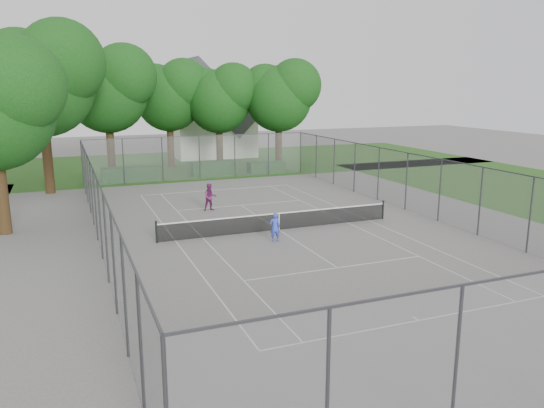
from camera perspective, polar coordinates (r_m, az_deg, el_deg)
name	(u,v)px	position (r m, az deg, el deg)	size (l,w,h in m)	color
ground	(279,230)	(27.92, 0.76, -2.82)	(120.00, 120.00, 0.00)	#63605E
grass_far	(178,164)	(52.45, -10.12, 4.24)	(60.00, 20.00, 0.00)	#204914
court_markings	(279,230)	(27.92, 0.76, -2.81)	(11.03, 23.83, 0.01)	beige
tennis_net	(279,221)	(27.79, 0.76, -1.80)	(12.87, 0.10, 1.10)	black
perimeter_fence	(279,196)	(27.50, 0.77, 0.82)	(18.08, 34.08, 3.52)	#38383D
tree_far_left	(108,86)	(45.98, -17.23, 12.03)	(7.52, 6.87, 10.81)	#322112
tree_far_midleft	(170,93)	(50.28, -10.95, 11.64)	(6.89, 6.29, 9.91)	#322112
tree_far_midright	(220,96)	(49.29, -5.65, 11.47)	(6.61, 6.04, 9.50)	#322112
tree_far_right	(280,93)	(49.12, 0.86, 11.82)	(6.87, 6.27, 9.87)	#322112
tree_side_back	(42,75)	(40.00, -23.55, 12.59)	(8.24, 7.52, 11.84)	#322112
hedge_left	(131,174)	(43.76, -14.88, 3.14)	(4.57, 1.37, 1.14)	#144015
hedge_mid	(214,168)	(45.31, -6.29, 3.82)	(3.75, 1.07, 1.18)	#144015
hedge_right	(266,167)	(46.51, -0.62, 3.98)	(3.20, 1.17, 0.96)	#144015
house	(212,117)	(57.81, -6.49, 9.24)	(8.30, 6.43, 10.33)	silver
girl_player	(275,227)	(25.74, 0.32, -2.49)	(0.53, 0.34, 1.44)	blue
woman_player	(210,197)	(32.34, -6.67, 0.73)	(0.80, 0.63, 1.66)	#682255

